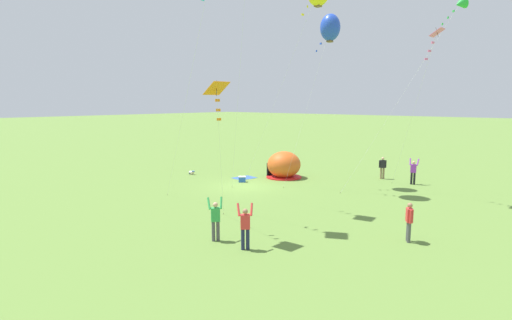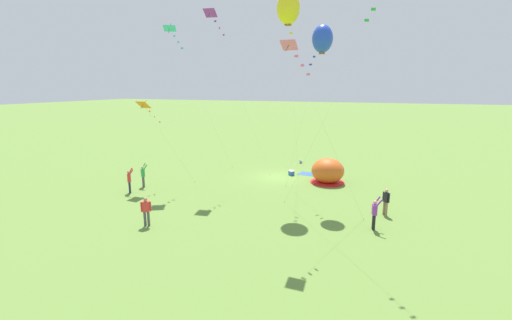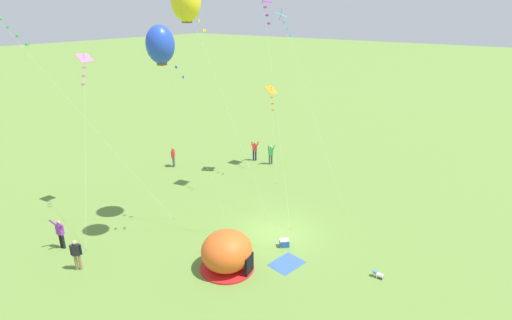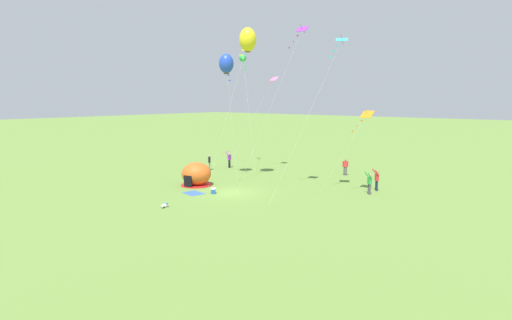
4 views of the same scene
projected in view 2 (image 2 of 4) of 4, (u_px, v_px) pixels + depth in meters
name	position (u px, v px, depth m)	size (l,w,h in m)	color
ground_plane	(277.00, 177.00, 30.48)	(300.00, 300.00, 0.00)	olive
popup_tent	(328.00, 171.00, 28.54)	(2.81, 2.81, 2.10)	#D8591E
picnic_blanket	(308.00, 174.00, 31.59)	(1.70, 1.30, 0.01)	#3359A5
cooler_box	(291.00, 173.00, 31.11)	(0.63, 0.64, 0.44)	#2659B2
toddler_crawling	(301.00, 161.00, 36.10)	(0.27, 0.55, 0.32)	white
person_far_back	(146.00, 210.00, 19.67)	(0.51, 0.40, 1.72)	#4C4C51
person_strolling	(375.00, 213.00, 19.17)	(0.55, 0.68, 1.89)	black
person_near_tent	(386.00, 200.00, 21.32)	(0.43, 0.46, 1.72)	#8C7251
person_arms_raised	(129.00, 180.00, 25.79)	(0.70, 0.70, 1.89)	#1E2347
person_flying_kite	(143.00, 175.00, 27.34)	(0.72, 0.68, 1.89)	#4C4C51
kite_purple	(213.00, 20.00, 25.63)	(3.84, 4.94, 13.60)	silver
kite_yellow	(288.00, 8.00, 22.83)	(1.55, 6.71, 14.13)	silver
kite_pink	(294.00, 54.00, 16.84)	(4.29, 4.06, 10.21)	silver
kite_blue	(322.00, 39.00, 22.85)	(3.55, 2.43, 11.96)	silver
kite_orange	(146.00, 108.00, 26.33)	(3.27, 2.91, 6.89)	silver
kite_cyan	(173.00, 34.00, 26.36)	(2.63, 7.31, 12.66)	silver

